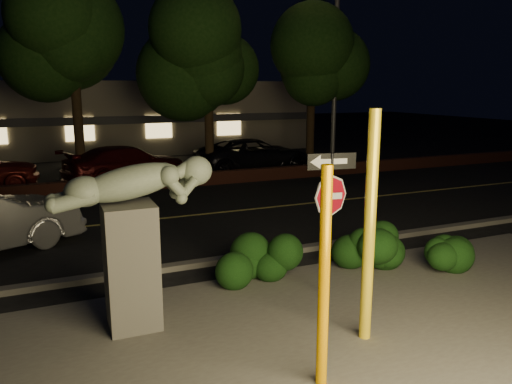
% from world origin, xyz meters
% --- Properties ---
extents(ground, '(90.00, 90.00, 0.00)m').
position_xyz_m(ground, '(0.00, 10.00, 0.00)').
color(ground, black).
rests_on(ground, ground).
extents(patio, '(14.00, 6.00, 0.02)m').
position_xyz_m(patio, '(0.00, -1.00, 0.01)').
color(patio, '#4C4944').
rests_on(patio, ground).
extents(road, '(80.00, 8.00, 0.01)m').
position_xyz_m(road, '(0.00, 7.00, 0.01)').
color(road, black).
rests_on(road, ground).
extents(lane_marking, '(80.00, 0.12, 0.00)m').
position_xyz_m(lane_marking, '(0.00, 7.00, 0.02)').
color(lane_marking, '#AF9C46').
rests_on(lane_marking, road).
extents(curb, '(80.00, 0.25, 0.12)m').
position_xyz_m(curb, '(0.00, 2.90, 0.06)').
color(curb, '#4C4944').
rests_on(curb, ground).
extents(brick_wall, '(40.00, 0.35, 0.50)m').
position_xyz_m(brick_wall, '(0.00, 11.30, 0.25)').
color(brick_wall, '#4B2018').
rests_on(brick_wall, ground).
extents(parking_lot, '(40.00, 12.00, 0.01)m').
position_xyz_m(parking_lot, '(0.00, 17.00, 0.01)').
color(parking_lot, black).
rests_on(parking_lot, ground).
extents(building, '(22.00, 10.20, 4.00)m').
position_xyz_m(building, '(0.00, 24.99, 2.00)').
color(building, gray).
rests_on(building, ground).
extents(tree_far_b, '(5.20, 5.20, 8.41)m').
position_xyz_m(tree_far_b, '(-2.50, 13.20, 6.05)').
color(tree_far_b, black).
rests_on(tree_far_b, ground).
extents(tree_far_c, '(4.80, 4.80, 7.84)m').
position_xyz_m(tree_far_c, '(2.50, 12.80, 5.66)').
color(tree_far_c, black).
rests_on(tree_far_c, ground).
extents(tree_far_d, '(4.40, 4.40, 7.42)m').
position_xyz_m(tree_far_d, '(7.50, 13.30, 5.42)').
color(tree_far_d, black).
rests_on(tree_far_d, ground).
extents(yellow_pole_left, '(0.14, 0.14, 2.81)m').
position_xyz_m(yellow_pole_left, '(-0.81, -1.80, 1.41)').
color(yellow_pole_left, '#FFA700').
rests_on(yellow_pole_left, ground).
extents(yellow_pole_right, '(0.17, 0.17, 3.41)m').
position_xyz_m(yellow_pole_right, '(0.40, -1.02, 1.70)').
color(yellow_pole_right, yellow).
rests_on(yellow_pole_right, ground).
extents(signpost, '(0.87, 0.18, 2.59)m').
position_xyz_m(signpost, '(0.70, 0.51, 1.84)').
color(signpost, black).
rests_on(signpost, ground).
extents(sculpture, '(2.46, 0.78, 2.64)m').
position_xyz_m(sculpture, '(-2.65, 0.73, 1.63)').
color(sculpture, '#4C4944').
rests_on(sculpture, ground).
extents(hedge_center, '(2.02, 1.47, 0.95)m').
position_xyz_m(hedge_center, '(-0.18, 1.76, 0.48)').
color(hedge_center, black).
rests_on(hedge_center, ground).
extents(hedge_right, '(1.97, 1.24, 1.21)m').
position_xyz_m(hedge_right, '(2.09, 1.32, 0.61)').
color(hedge_right, black).
rests_on(hedge_right, ground).
extents(hedge_far_right, '(1.53, 1.26, 0.91)m').
position_xyz_m(hedge_far_right, '(3.61, 0.80, 0.46)').
color(hedge_far_right, black).
rests_on(hedge_far_right, ground).
extents(streetlight, '(1.52, 0.44, 10.05)m').
position_xyz_m(streetlight, '(7.72, 12.07, 5.98)').
color(streetlight, '#47474C').
rests_on(streetlight, ground).
extents(parked_car_darkred, '(5.33, 3.43, 1.44)m').
position_xyz_m(parked_car_darkred, '(-0.79, 13.11, 0.72)').
color(parked_car_darkred, '#39090A').
rests_on(parked_car_darkred, ground).
extents(parked_car_dark, '(5.28, 2.49, 1.46)m').
position_xyz_m(parked_car_dark, '(4.78, 13.38, 0.73)').
color(parked_car_dark, black).
rests_on(parked_car_dark, ground).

